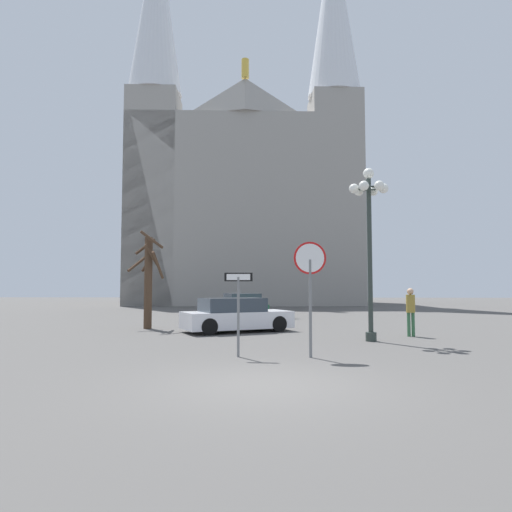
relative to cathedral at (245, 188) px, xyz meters
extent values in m
plane|color=#514F4C|center=(2.51, -36.75, -11.71)|extent=(120.00, 120.00, 0.00)
cube|color=gray|center=(-0.07, 1.15, -2.88)|extent=(22.65, 14.66, 17.66)
pyramid|color=gray|center=(0.28, -4.51, 7.70)|extent=(7.76, 2.47, 3.50)
cylinder|color=gold|center=(0.28, -4.51, 10.35)|extent=(0.70, 0.70, 1.80)
cube|color=gray|center=(-8.41, -3.73, -1.70)|extent=(4.90, 4.90, 20.02)
cone|color=silver|center=(-8.41, -3.73, 17.21)|extent=(5.08, 5.08, 17.80)
cube|color=gray|center=(8.81, -2.66, -1.70)|extent=(4.90, 4.90, 20.02)
cone|color=silver|center=(8.81, -2.66, 17.21)|extent=(5.08, 5.08, 17.80)
cylinder|color=slate|center=(3.69, -33.57, -10.44)|extent=(0.08, 0.08, 2.55)
cylinder|color=red|center=(3.69, -33.57, -9.12)|extent=(0.86, 0.13, 0.86)
cylinder|color=white|center=(3.69, -33.59, -9.12)|extent=(0.75, 0.08, 0.76)
cylinder|color=slate|center=(1.80, -33.52, -10.66)|extent=(0.07, 0.07, 2.09)
cube|color=black|center=(1.80, -33.52, -9.62)|extent=(0.75, 0.08, 0.23)
cube|color=white|center=(1.80, -33.54, -9.62)|extent=(0.63, 0.05, 0.16)
cylinder|color=#2D3833|center=(6.01, -30.06, -8.95)|extent=(0.16, 0.16, 5.51)
cylinder|color=#2D3833|center=(6.01, -30.06, -11.56)|extent=(0.36, 0.36, 0.30)
sphere|color=white|center=(6.01, -30.06, -6.01)|extent=(0.37, 0.37, 0.37)
sphere|color=white|center=(6.52, -30.06, -6.53)|extent=(0.33, 0.33, 0.33)
cylinder|color=#2D3833|center=(6.27, -30.06, -6.53)|extent=(0.05, 0.50, 0.05)
sphere|color=white|center=(6.27, -29.63, -6.53)|extent=(0.33, 0.33, 0.33)
cylinder|color=#2D3833|center=(6.14, -29.84, -6.53)|extent=(0.46, 0.30, 0.05)
sphere|color=white|center=(5.76, -29.63, -6.53)|extent=(0.33, 0.33, 0.33)
cylinder|color=#2D3833|center=(5.89, -29.84, -6.53)|extent=(0.46, 0.30, 0.05)
sphere|color=white|center=(5.51, -30.06, -6.53)|extent=(0.33, 0.33, 0.33)
cylinder|color=#2D3833|center=(5.76, -30.06, -6.53)|extent=(0.05, 0.50, 0.05)
sphere|color=white|center=(5.76, -30.50, -6.53)|extent=(0.33, 0.33, 0.33)
cylinder|color=#2D3833|center=(5.89, -30.28, -6.53)|extent=(0.46, 0.30, 0.05)
sphere|color=white|center=(6.27, -30.50, -6.53)|extent=(0.33, 0.33, 0.33)
cylinder|color=#2D3833|center=(6.14, -30.28, -6.53)|extent=(0.46, 0.30, 0.05)
cylinder|color=#473323|center=(-2.67, -26.00, -9.73)|extent=(0.34, 0.34, 3.96)
cylinder|color=#473323|center=(-2.92, -25.65, -8.13)|extent=(0.83, 0.64, 0.76)
cylinder|color=#473323|center=(-2.75, -25.76, -8.82)|extent=(0.61, 0.30, 0.89)
cylinder|color=#473323|center=(-2.43, -26.41, -7.89)|extent=(0.95, 0.62, 0.76)
cylinder|color=#473323|center=(-2.23, -26.10, -8.97)|extent=(0.36, 1.00, 1.18)
cylinder|color=#473323|center=(-3.20, -25.72, -8.85)|extent=(0.69, 1.17, 0.85)
cylinder|color=#473323|center=(-2.48, -26.22, -8.53)|extent=(0.60, 0.54, 0.95)
cube|color=#1E5B38|center=(1.05, -19.75, -11.21)|extent=(3.04, 4.56, 0.69)
cube|color=#333D47|center=(0.99, -19.55, -10.59)|extent=(2.32, 2.74, 0.56)
cylinder|color=black|center=(2.29, -20.86, -11.39)|extent=(0.40, 0.68, 0.64)
cylinder|color=black|center=(0.66, -21.37, -11.39)|extent=(0.40, 0.68, 0.64)
cylinder|color=black|center=(1.44, -18.14, -11.39)|extent=(0.40, 0.68, 0.64)
cylinder|color=black|center=(-0.18, -18.64, -11.39)|extent=(0.40, 0.68, 0.64)
cube|color=silver|center=(1.29, -27.11, -11.23)|extent=(4.67, 3.56, 0.67)
cube|color=#333D47|center=(1.09, -27.20, -10.62)|extent=(2.89, 2.54, 0.54)
cylinder|color=black|center=(2.23, -25.72, -11.39)|extent=(0.67, 0.48, 0.64)
cylinder|color=black|center=(2.96, -27.17, -11.39)|extent=(0.67, 0.48, 0.64)
cylinder|color=black|center=(-0.39, -27.05, -11.39)|extent=(0.67, 0.48, 0.64)
cylinder|color=black|center=(0.34, -28.49, -11.39)|extent=(0.67, 0.48, 0.64)
cylinder|color=#33663F|center=(7.70, -28.62, -11.27)|extent=(0.12, 0.12, 0.87)
cylinder|color=#33663F|center=(7.86, -28.62, -11.27)|extent=(0.12, 0.12, 0.87)
cylinder|color=olive|center=(7.78, -28.62, -10.51)|extent=(0.32, 0.32, 0.65)
sphere|color=tan|center=(7.78, -28.62, -10.06)|extent=(0.24, 0.24, 0.24)
camera|label=1|loc=(2.67, -45.48, -9.83)|focal=31.77mm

